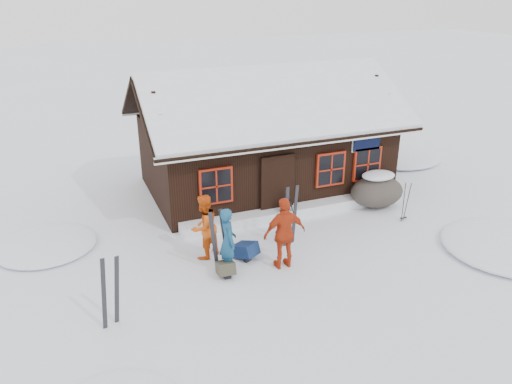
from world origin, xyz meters
The scene contains 15 objects.
ground centered at (0.00, 0.00, 0.00)m, with size 120.00×120.00×0.00m, color white.
mountain_hut centered at (1.50, 4.98, 1.58)m, with size 8.90×6.09×4.42m.
snow_drift centered at (1.50, 2.25, 0.17)m, with size 7.60×0.60×0.35m, color white.
snow_mounds centered at (1.65, 1.86, 0.00)m, with size 20.60×13.20×0.48m.
skier_teal centered at (-1.63, -0.15, 0.89)m, with size 0.65×0.43×1.79m, color navy.
skier_orange_left centered at (-1.97, 0.82, 0.91)m, with size 0.88×0.69×1.81m, color #DB520F.
skier_orange_right centered at (-0.19, -0.47, 0.98)m, with size 1.15×0.48×1.96m, color #BC3313.
skier_crouched centered at (1.04, 2.01, 0.45)m, with size 0.44×0.29×0.90m, color black.
boulder centered at (4.34, 1.95, 0.55)m, with size 1.85×1.39×1.08m.
ski_pair_left centered at (-4.67, -1.27, 0.80)m, with size 0.52×0.17×1.70m.
ski_pair_mid centered at (-1.82, -0.04, 0.84)m, with size 0.57×0.12×1.78m.
ski_pair_right centered at (0.49, 0.61, 0.86)m, with size 0.48×0.15×1.82m.
ski_poles centered at (4.50, 0.66, 0.61)m, with size 0.23×0.11×1.30m.
backpack_blue centered at (-0.99, 0.31, 0.17)m, with size 0.48×0.64×0.35m, color navy.
backpack_olive centered at (-1.77, -0.32, 0.15)m, with size 0.42×0.56×0.31m, color #3C392B.
Camera 1 is at (-5.17, -10.78, 6.87)m, focal length 35.00 mm.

